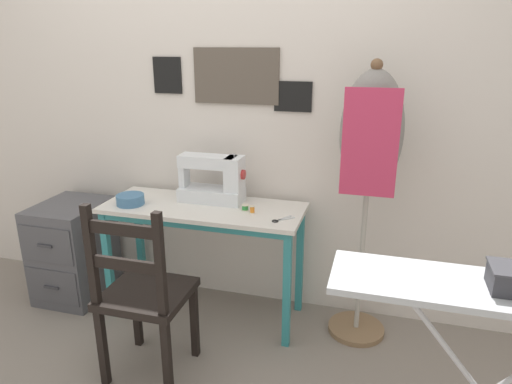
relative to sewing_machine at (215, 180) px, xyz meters
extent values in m
plane|color=gray|center=(-0.04, -0.32, -0.83)|extent=(14.00, 14.00, 0.00)
cube|color=silver|center=(-0.04, 0.20, 0.44)|extent=(10.00, 0.05, 2.55)
cube|color=brown|center=(0.09, 0.16, 0.58)|extent=(0.51, 0.02, 0.31)
cube|color=black|center=(-0.35, 0.17, 0.58)|extent=(0.18, 0.01, 0.21)
cube|color=black|center=(0.42, 0.17, 0.48)|extent=(0.21, 0.01, 0.17)
cube|color=silver|center=(-0.04, -0.09, -0.14)|extent=(1.16, 0.45, 0.02)
cube|color=teal|center=(-0.04, -0.28, -0.17)|extent=(1.08, 0.03, 0.04)
cube|color=teal|center=(-0.58, -0.28, -0.49)|extent=(0.04, 0.04, 0.68)
cube|color=teal|center=(0.50, -0.28, -0.49)|extent=(0.04, 0.04, 0.68)
cube|color=teal|center=(-0.58, 0.09, -0.49)|extent=(0.04, 0.04, 0.68)
cube|color=teal|center=(0.50, 0.09, -0.49)|extent=(0.04, 0.04, 0.68)
cube|color=white|center=(-0.02, 0.00, -0.09)|extent=(0.38, 0.17, 0.08)
cube|color=white|center=(0.12, 0.00, 0.05)|extent=(0.09, 0.14, 0.20)
cube|color=white|center=(-0.04, 0.00, 0.11)|extent=(0.33, 0.12, 0.07)
cube|color=white|center=(-0.19, 0.00, 0.01)|extent=(0.04, 0.09, 0.13)
cylinder|color=#B22D2D|center=(0.18, 0.00, 0.05)|extent=(0.02, 0.06, 0.06)
cylinder|color=#99999E|center=(0.12, 0.00, 0.16)|extent=(0.01, 0.01, 0.02)
cylinder|color=teal|center=(-0.45, -0.19, -0.10)|extent=(0.16, 0.16, 0.06)
cylinder|color=#243D54|center=(-0.45, -0.19, -0.07)|extent=(0.13, 0.13, 0.01)
cube|color=silver|center=(0.46, -0.16, -0.13)|extent=(0.07, 0.09, 0.00)
cube|color=silver|center=(0.47, -0.17, -0.13)|extent=(0.08, 0.08, 0.00)
torus|color=black|center=(0.42, -0.22, -0.13)|extent=(0.03, 0.03, 0.01)
torus|color=black|center=(0.42, -0.22, -0.13)|extent=(0.03, 0.03, 0.01)
cylinder|color=green|center=(0.21, -0.10, -0.11)|extent=(0.03, 0.03, 0.03)
cylinder|color=beige|center=(0.21, -0.10, -0.10)|extent=(0.04, 0.04, 0.00)
cylinder|color=beige|center=(0.21, -0.10, -0.13)|extent=(0.04, 0.04, 0.00)
cylinder|color=orange|center=(0.27, -0.13, -0.11)|extent=(0.02, 0.02, 0.04)
cylinder|color=beige|center=(0.27, -0.13, -0.09)|extent=(0.03, 0.03, 0.00)
cylinder|color=beige|center=(0.27, -0.13, -0.13)|extent=(0.03, 0.03, 0.00)
cube|color=black|center=(-0.11, -0.65, -0.40)|extent=(0.40, 0.38, 0.04)
cube|color=black|center=(-0.28, -0.49, -0.63)|extent=(0.04, 0.04, 0.42)
cube|color=black|center=(0.06, -0.49, -0.63)|extent=(0.04, 0.04, 0.42)
cube|color=black|center=(-0.28, -0.81, -0.63)|extent=(0.04, 0.04, 0.42)
cube|color=black|center=(0.06, -0.81, -0.63)|extent=(0.04, 0.04, 0.42)
cube|color=black|center=(-0.28, -0.81, -0.14)|extent=(0.04, 0.04, 0.48)
cube|color=black|center=(0.06, -0.81, -0.14)|extent=(0.04, 0.04, 0.48)
cube|color=black|center=(-0.11, -0.81, 0.01)|extent=(0.34, 0.02, 0.06)
cube|color=black|center=(-0.11, -0.81, -0.16)|extent=(0.34, 0.02, 0.06)
cube|color=#4C4C51|center=(-0.95, -0.11, -0.52)|extent=(0.39, 0.47, 0.63)
cube|color=#46464B|center=(-0.95, -0.35, -0.38)|extent=(0.36, 0.01, 0.23)
cube|color=#333338|center=(-0.95, -0.36, -0.38)|extent=(0.10, 0.01, 0.02)
cube|color=#46464B|center=(-0.95, -0.35, -0.66)|extent=(0.36, 0.01, 0.23)
cube|color=#333338|center=(-0.95, -0.36, -0.66)|extent=(0.10, 0.01, 0.02)
cylinder|color=#846647|center=(0.87, -0.04, -0.82)|extent=(0.32, 0.32, 0.03)
cylinder|color=#ADA89E|center=(0.87, -0.04, -0.34)|extent=(0.03, 0.03, 0.92)
ellipsoid|color=gray|center=(0.87, -0.04, 0.33)|extent=(0.32, 0.23, 0.63)
sphere|color=brown|center=(0.87, -0.04, 0.66)|extent=(0.06, 0.06, 0.06)
cube|color=#C63356|center=(0.87, -0.16, 0.30)|extent=(0.27, 0.01, 0.53)
cube|color=#ADB2B7|center=(1.35, -0.91, -0.01)|extent=(1.11, 0.30, 0.02)
camera|label=1|loc=(0.93, -2.39, 0.76)|focal=32.00mm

